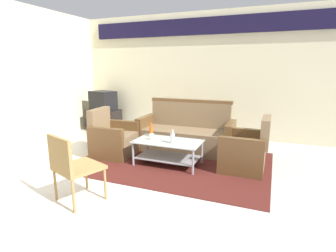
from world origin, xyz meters
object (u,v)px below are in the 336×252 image
at_px(bottle_clear, 173,138).
at_px(cup, 152,137).
at_px(bottle_orange, 151,131).
at_px(wicker_chair, 71,164).
at_px(armchair_right, 245,152).
at_px(armchair_left, 113,140).
at_px(couch, 186,135).
at_px(coffee_table, 168,149).
at_px(television, 103,101).
at_px(tv_stand, 104,120).

distance_m(bottle_clear, cup, 0.40).
distance_m(bottle_orange, wicker_chair, 1.78).
height_order(armchair_right, wicker_chair, armchair_right).
xyz_separation_m(armchair_left, bottle_orange, (0.72, 0.10, 0.21)).
relative_size(couch, cup, 18.07).
bearing_deg(bottle_orange, armchair_right, 3.35).
height_order(bottle_clear, bottle_orange, bottle_orange).
bearing_deg(coffee_table, armchair_left, 176.14).
relative_size(bottle_clear, cup, 2.25).
height_order(couch, television, television).
relative_size(armchair_left, bottle_clear, 3.78).
xyz_separation_m(bottle_clear, television, (-2.58, 1.80, 0.26)).
distance_m(bottle_orange, cup, 0.24).
height_order(tv_stand, television, television).
height_order(bottle_clear, tv_stand, bottle_clear).
xyz_separation_m(coffee_table, cup, (-0.27, -0.04, 0.19)).
bearing_deg(coffee_table, couch, 87.47).
relative_size(couch, coffee_table, 1.64).
bearing_deg(tv_stand, cup, -38.34).
bearing_deg(cup, bottle_clear, -9.01).
xyz_separation_m(armchair_right, bottle_clear, (-1.09, -0.37, 0.21)).
xyz_separation_m(coffee_table, television, (-2.46, 1.70, 0.49)).
bearing_deg(tv_stand, couch, -18.70).
distance_m(couch, armchair_left, 1.38).
bearing_deg(couch, television, -19.32).
xyz_separation_m(armchair_left, television, (-1.36, 1.62, 0.47)).
relative_size(bottle_orange, television, 0.35).
relative_size(bottle_orange, cup, 2.41).
height_order(armchair_right, tv_stand, armchair_right).
bearing_deg(wicker_chair, bottle_orange, 103.49).
bearing_deg(armchair_right, coffee_table, 102.71).
relative_size(coffee_table, cup, 11.00).
height_order(bottle_clear, cup, bottle_clear).
bearing_deg(armchair_right, couch, 63.84).
xyz_separation_m(armchair_right, television, (-3.67, 1.43, 0.47)).
bearing_deg(cup, bottle_orange, 117.88).
xyz_separation_m(armchair_right, bottle_orange, (-1.59, -0.09, 0.21)).
xyz_separation_m(bottle_clear, wicker_chair, (-0.69, -1.49, -0.00)).
height_order(armchair_right, bottle_clear, armchair_right).
bearing_deg(bottle_clear, coffee_table, 140.77).
bearing_deg(tv_stand, television, 76.00).
xyz_separation_m(television, wicker_chair, (1.90, -3.29, -0.27)).
height_order(bottle_orange, television, television).
distance_m(cup, wicker_chair, 1.58).
height_order(tv_stand, wicker_chair, wicker_chair).
distance_m(armchair_left, television, 2.17).
height_order(armchair_left, wicker_chair, armchair_left).
height_order(armchair_right, television, television).
relative_size(armchair_right, bottle_orange, 3.53).
relative_size(couch, tv_stand, 2.26).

